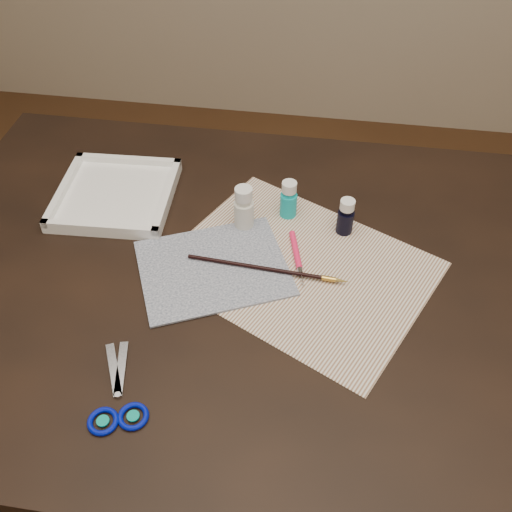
# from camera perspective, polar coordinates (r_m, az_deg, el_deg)

# --- Properties ---
(ground) EXTENTS (3.50, 3.50, 0.02)m
(ground) POSITION_cam_1_polar(r_m,az_deg,el_deg) (1.67, 0.00, -19.85)
(ground) COLOR #422614
(ground) RESTS_ON ground
(table) EXTENTS (1.30, 0.90, 0.75)m
(table) POSITION_cam_1_polar(r_m,az_deg,el_deg) (1.33, 0.00, -12.94)
(table) COLOR black
(table) RESTS_ON ground
(paper) EXTENTS (0.55, 0.50, 0.00)m
(paper) POSITION_cam_1_polar(r_m,az_deg,el_deg) (1.04, 4.32, -1.20)
(paper) COLOR silver
(paper) RESTS_ON table
(canvas) EXTENTS (0.32, 0.30, 0.00)m
(canvas) POSITION_cam_1_polar(r_m,az_deg,el_deg) (1.04, -4.29, -1.17)
(canvas) COLOR #111F3C
(canvas) RESTS_ON paper
(paint_bottle_white) EXTENTS (0.04, 0.04, 0.09)m
(paint_bottle_white) POSITION_cam_1_polar(r_m,az_deg,el_deg) (1.09, -1.22, 4.81)
(paint_bottle_white) COLOR silver
(paint_bottle_white) RESTS_ON table
(paint_bottle_cyan) EXTENTS (0.04, 0.04, 0.08)m
(paint_bottle_cyan) POSITION_cam_1_polar(r_m,az_deg,el_deg) (1.12, 3.29, 5.69)
(paint_bottle_cyan) COLOR #0FB2BB
(paint_bottle_cyan) RESTS_ON table
(paint_bottle_navy) EXTENTS (0.04, 0.04, 0.08)m
(paint_bottle_navy) POSITION_cam_1_polar(r_m,az_deg,el_deg) (1.09, 8.96, 3.92)
(paint_bottle_navy) COLOR black
(paint_bottle_navy) RESTS_ON table
(paintbrush) EXTENTS (0.30, 0.03, 0.01)m
(paintbrush) POSITION_cam_1_polar(r_m,az_deg,el_deg) (1.02, 1.14, -1.29)
(paintbrush) COLOR black
(paintbrush) RESTS_ON canvas
(craft_knife) EXTENTS (0.05, 0.14, 0.01)m
(craft_knife) POSITION_cam_1_polar(r_m,az_deg,el_deg) (1.05, 4.17, -0.28)
(craft_knife) COLOR #FF1F58
(craft_knife) RESTS_ON paper
(scissors) EXTENTS (0.16, 0.20, 0.01)m
(scissors) POSITION_cam_1_polar(r_m,az_deg,el_deg) (0.91, -14.10, -12.57)
(scissors) COLOR silver
(scissors) RESTS_ON table
(palette_tray) EXTENTS (0.24, 0.24, 0.03)m
(palette_tray) POSITION_cam_1_polar(r_m,az_deg,el_deg) (1.20, -13.86, 6.04)
(palette_tray) COLOR white
(palette_tray) RESTS_ON table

